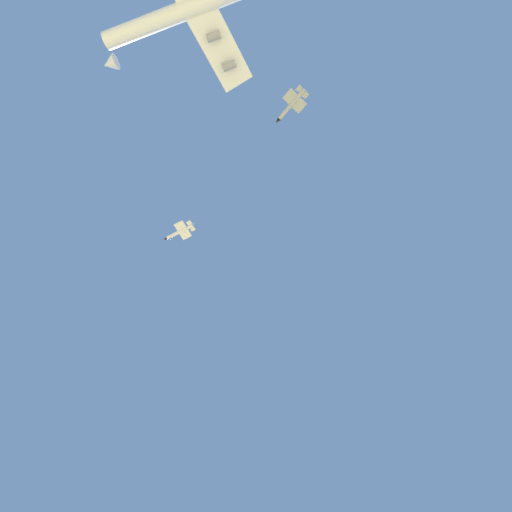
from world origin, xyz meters
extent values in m
cylinder|color=white|center=(-31.16, 101.02, 163.11)|extent=(66.21, 28.82, 6.40)
cone|color=white|center=(4.96, 106.32, 163.11)|extent=(6.75, 7.40, 6.08)
cube|color=white|center=(-33.11, 100.55, 162.17)|extent=(20.43, 60.12, 12.49)
cylinder|color=gray|center=(-29.92, 78.77, 164.30)|extent=(5.72, 4.50, 3.00)
cylinder|color=gray|center=(-31.48, 89.45, 162.16)|extent=(5.72, 4.50, 3.00)
cylinder|color=#999EA3|center=(-40.13, 54.37, 150.66)|extent=(13.05, 3.93, 1.50)
cone|color=black|center=(-32.77, 52.95, 150.66)|extent=(2.25, 1.85, 1.50)
cube|color=#999EA3|center=(-41.60, 54.65, 150.46)|extent=(5.83, 8.69, 0.24)
cube|color=#999EA3|center=(-45.53, 55.41, 152.61)|extent=(2.39, 0.65, 2.60)
cube|color=#999EA3|center=(-45.53, 55.41, 150.86)|extent=(2.87, 5.09, 0.20)
cylinder|color=silver|center=(27.72, 41.26, 159.79)|extent=(13.06, 3.83, 1.50)
cone|color=black|center=(35.10, 42.62, 159.79)|extent=(2.24, 1.84, 1.50)
cube|color=silver|center=(26.25, 40.99, 159.59)|extent=(5.78, 8.66, 0.24)
cube|color=silver|center=(22.31, 40.27, 161.74)|extent=(2.40, 0.63, 2.60)
cube|color=silver|center=(22.31, 40.27, 159.99)|extent=(2.84, 5.08, 0.20)
camera|label=1|loc=(-32.82, 65.92, 3.17)|focal=26.89mm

